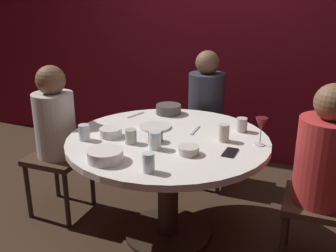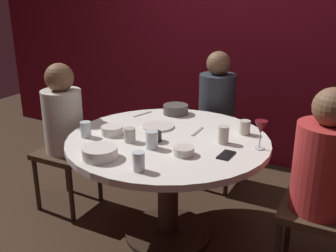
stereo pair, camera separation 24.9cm
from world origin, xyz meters
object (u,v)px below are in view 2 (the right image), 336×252
object	(u,v)px
candle_holder	(154,136)
cup_by_left_diner	(245,127)
dining_table	(168,160)
cup_center_front	(86,129)
cup_by_right_diner	(223,135)
dinner_plate	(158,126)
cup_far_edge	(139,162)
bowl_sauce_side	(100,153)
cup_beside_wine	(130,135)
seated_diner_right	(324,168)
bowl_serving_large	(184,151)
cup_near_candle	(152,140)
seated_diner_left	(63,121)
bowl_salad_center	(112,130)
cell_phone	(226,155)
seated_diner_back	(217,105)
bowl_small_white	(176,109)
wine_glass	(261,128)

from	to	relation	value
candle_holder	cup_by_left_diner	size ratio (longest dim) A/B	0.98
dining_table	cup_center_front	world-z (taller)	cup_center_front
dining_table	cup_by_right_diner	bearing A→B (deg)	11.87
dinner_plate	cup_far_edge	size ratio (longest dim) A/B	2.11
bowl_sauce_side	cup_center_front	world-z (taller)	cup_center_front
cup_by_left_diner	cup_beside_wine	bearing A→B (deg)	-142.28
seated_diner_right	bowl_serving_large	distance (m)	0.77
cup_by_right_diner	cup_far_edge	bearing A→B (deg)	-114.32
seated_diner_right	cup_near_candle	xyz separation A→B (m)	(-0.95, -0.20, 0.06)
seated_diner_right	bowl_serving_large	xyz separation A→B (m)	(-0.74, -0.20, 0.03)
seated_diner_left	cup_by_right_diner	distance (m)	1.23
cup_center_front	bowl_serving_large	bearing A→B (deg)	1.91
candle_holder	bowl_sauce_side	xyz separation A→B (m)	(-0.14, -0.37, 0.00)
bowl_salad_center	cup_near_candle	world-z (taller)	cup_near_candle
cup_near_candle	cup_center_front	size ratio (longest dim) A/B	1.07
dinner_plate	dining_table	bearing A→B (deg)	-43.54
bowl_salad_center	cup_center_front	world-z (taller)	cup_center_front
dining_table	cell_phone	distance (m)	0.47
cup_by_right_diner	cup_center_front	size ratio (longest dim) A/B	1.10
dinner_plate	seated_diner_left	bearing A→B (deg)	-168.49
candle_holder	dinner_plate	bearing A→B (deg)	114.01
seated_diner_right	cup_by_right_diner	size ratio (longest dim) A/B	10.54
dining_table	bowl_serving_large	size ratio (longest dim) A/B	10.78
bowl_serving_large	cup_center_front	world-z (taller)	cup_center_front
cup_center_front	cell_phone	bearing A→B (deg)	7.74
seated_diner_left	cup_by_right_diner	xyz separation A→B (m)	(1.22, 0.07, 0.07)
seated_diner_right	cup_by_left_diner	bearing A→B (deg)	-28.65
seated_diner_left	cup_near_candle	xyz separation A→B (m)	(0.87, -0.20, 0.07)
dinner_plate	bowl_sauce_side	size ratio (longest dim) A/B	1.10
seated_diner_back	seated_diner_left	bearing A→B (deg)	-44.63
seated_diner_back	bowl_serving_large	bearing A→B (deg)	10.78
bowl_small_white	cup_by_left_diner	xyz separation A→B (m)	(0.60, -0.19, 0.01)
bowl_serving_large	cup_near_candle	distance (m)	0.22
wine_glass	bowl_serving_large	size ratio (longest dim) A/B	1.45
bowl_salad_center	cup_by_right_diner	distance (m)	0.73
cup_center_front	bowl_sauce_side	bearing A→B (deg)	-39.49
candle_holder	bowl_sauce_side	bearing A→B (deg)	-111.18
wine_glass	dinner_plate	bearing A→B (deg)	175.45
cell_phone	bowl_salad_center	bearing A→B (deg)	-176.71
seated_diner_left	cup_far_edge	xyz separation A→B (m)	(0.96, -0.50, 0.07)
seated_diner_back	cell_phone	xyz separation A→B (m)	(0.43, -0.99, 0.01)
cup_near_candle	cup_beside_wine	bearing A→B (deg)	170.78
bowl_salad_center	cup_beside_wine	bearing A→B (deg)	-18.43
cup_near_candle	cup_center_front	world-z (taller)	cup_near_candle
cup_far_edge	cup_beside_wine	bearing A→B (deg)	128.98
dinner_plate	bowl_serving_large	distance (m)	0.50
cup_center_front	bowl_salad_center	bearing A→B (deg)	42.30
candle_holder	wine_glass	size ratio (longest dim) A/B	0.52
bowl_small_white	cup_far_edge	size ratio (longest dim) A/B	1.82
bowl_serving_large	cup_beside_wine	size ratio (longest dim) A/B	1.36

